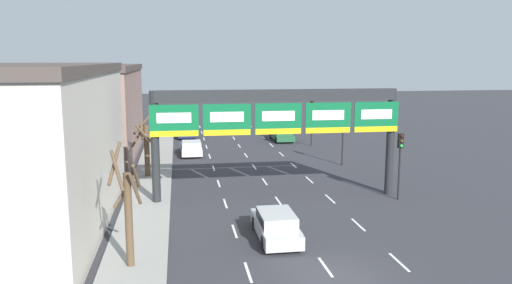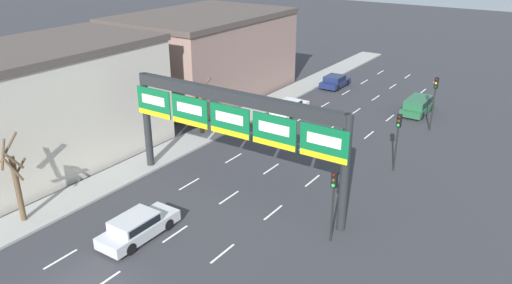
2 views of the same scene
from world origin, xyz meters
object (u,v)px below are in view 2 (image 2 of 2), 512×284
Objects in this scene: traffic_light_mid_block at (435,93)px; traffic_light_near_gantry at (398,131)px; sign_gantry at (232,116)px; car_white at (289,107)px; car_silver at (137,226)px; car_navy at (335,81)px; traffic_light_far_end at (334,192)px; suv_green at (418,105)px; tree_bare_closest at (16,181)px; tree_bare_second at (201,106)px.

traffic_light_near_gantry is at bearing -89.24° from traffic_light_mid_block.
sign_gantry is 16.78m from car_white.
car_silver reaches higher than car_navy.
traffic_light_far_end reaches higher than car_silver.
car_navy is 20.88m from traffic_light_near_gantry.
suv_green is at bearing 100.30° from traffic_light_near_gantry.
tree_bare_closest reaches higher than car_silver.
car_navy reaches higher than car_white.
car_white is at bearing 107.61° from sign_gantry.
car_silver is at bearing 20.39° from tree_bare_closest.
tree_bare_second reaches higher than traffic_light_far_end.
sign_gantry is 3.81× the size of car_navy.
traffic_light_mid_block is at bearing -59.59° from suv_green.
traffic_light_near_gantry is at bearing 51.08° from sign_gantry.
suv_green is 1.14× the size of traffic_light_near_gantry.
car_white is at bearing 126.42° from traffic_light_far_end.
traffic_light_far_end is at bearing -64.93° from car_navy.
suv_green is at bearing 67.54° from tree_bare_closest.
traffic_light_far_end is at bearing -83.82° from suv_green.
sign_gantry is 7.92m from traffic_light_far_end.
traffic_light_mid_block is 0.89× the size of tree_bare_closest.
tree_bare_closest reaches higher than traffic_light_near_gantry.
traffic_light_far_end is at bearing -27.73° from tree_bare_second.
car_silver is at bearing -81.19° from car_white.
traffic_light_far_end reaches higher than car_navy.
traffic_light_near_gantry is at bearing -53.11° from car_navy.
car_navy is at bearing 80.10° from tree_bare_second.
car_silver is 18.32m from traffic_light_near_gantry.
traffic_light_far_end is at bearing -89.18° from traffic_light_mid_block.
car_white is at bearing 98.81° from car_silver.
traffic_light_near_gantry is (2.38, -13.12, 2.19)m from suv_green.
traffic_light_near_gantry reaches higher than car_silver.
traffic_light_far_end reaches higher than suv_green.
tree_bare_closest is at bearing -152.64° from traffic_light_far_end.
car_white is at bearing 67.10° from tree_bare_second.
sign_gantry is 3.36× the size of tree_bare_second.
traffic_light_near_gantry is 0.92× the size of tree_bare_second.
sign_gantry is at bearing -128.92° from traffic_light_near_gantry.
tree_bare_closest is (-15.43, -18.44, -0.35)m from traffic_light_near_gantry.
sign_gantry is 12.72m from tree_bare_closest.
car_navy is (-10.08, 3.48, -0.12)m from suv_green.
sign_gantry is at bearing -78.60° from car_navy.
sign_gantry is at bearing -72.39° from car_white.
suv_green is at bearing 77.70° from car_silver.
traffic_light_near_gantry is 24.05m from tree_bare_closest.
traffic_light_far_end is (2.54, -23.49, 2.17)m from suv_green.
car_navy is (-5.17, 25.63, -4.61)m from sign_gantry.
traffic_light_near_gantry reaches higher than car_navy.
traffic_light_near_gantry reaches higher than car_white.
tree_bare_second is (-3.54, -8.37, 1.74)m from car_white.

